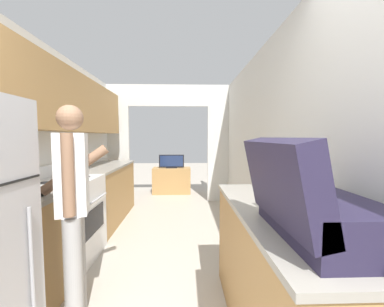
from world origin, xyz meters
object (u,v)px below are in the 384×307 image
Objects in this scene: person at (73,206)px; television at (172,161)px; suitcase at (307,204)px; tv_cabinet at (172,180)px; range_oven at (66,220)px.

person is 4.02m from television.
suitcase is 4.78m from television.
person is 1.77× the size of tv_cabinet.
suitcase reaches higher than tv_cabinet.
television is (0.52, 3.98, -0.08)m from person.
television is at bearing -90.00° from tv_cabinet.
person is at bearing -97.42° from tv_cabinet.
suitcase is 4.87m from tv_cabinet.
tv_cabinet is at bearing -23.20° from person.
person is 4.09m from tv_cabinet.
range_oven reaches higher than tv_cabinet.
range_oven is at bearing -107.51° from tv_cabinet.
tv_cabinet is at bearing 100.76° from suitcase.
person is at bearing -97.50° from television.
range_oven is at bearing 14.14° from person.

